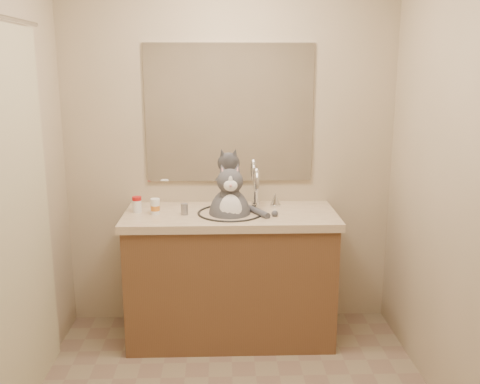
% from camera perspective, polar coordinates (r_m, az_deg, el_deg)
% --- Properties ---
extents(room, '(2.22, 2.52, 2.42)m').
position_cam_1_polar(room, '(2.36, -0.70, -0.20)').
color(room, '#86765D').
rests_on(room, ground).
extents(vanity, '(1.34, 0.59, 1.12)m').
position_cam_1_polar(vanity, '(3.51, -1.00, -8.60)').
color(vanity, brown).
rests_on(vanity, ground).
extents(mirror, '(1.10, 0.02, 0.90)m').
position_cam_1_polar(mirror, '(3.55, -1.15, 8.37)').
color(mirror, white).
rests_on(mirror, room).
extents(shower_curtain, '(0.02, 1.30, 1.93)m').
position_cam_1_polar(shower_curtain, '(2.70, -23.70, -3.36)').
color(shower_curtain, '#C0B591').
rests_on(shower_curtain, ground).
extents(cat, '(0.38, 0.30, 0.53)m').
position_cam_1_polar(cat, '(3.35, -1.06, -2.14)').
color(cat, '#434348').
rests_on(cat, vanity).
extents(pill_bottle_redcap, '(0.07, 0.07, 0.10)m').
position_cam_1_polar(pill_bottle_redcap, '(3.44, -10.93, -1.30)').
color(pill_bottle_redcap, white).
rests_on(pill_bottle_redcap, vanity).
extents(pill_bottle_orange, '(0.06, 0.06, 0.10)m').
position_cam_1_polar(pill_bottle_orange, '(3.37, -9.03, -1.57)').
color(pill_bottle_orange, white).
rests_on(pill_bottle_orange, vanity).
extents(grey_canister, '(0.05, 0.05, 0.07)m').
position_cam_1_polar(grey_canister, '(3.34, -5.95, -1.84)').
color(grey_canister, gray).
rests_on(grey_canister, vanity).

